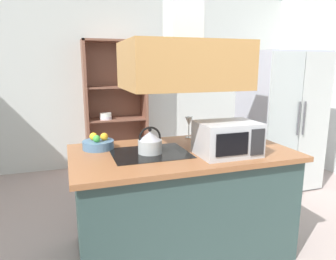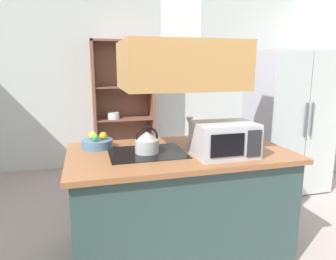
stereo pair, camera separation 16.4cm
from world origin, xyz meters
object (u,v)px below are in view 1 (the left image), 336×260
at_px(refrigerator, 279,120).
at_px(dish_cabinet, 116,113).
at_px(cutting_board, 221,140).
at_px(microwave, 227,139).
at_px(kettle, 150,142).
at_px(fruit_bowl, 98,144).
at_px(wine_glass_on_counter, 189,122).

bearing_deg(refrigerator, dish_cabinet, 144.33).
relative_size(cutting_board, microwave, 0.74).
height_order(kettle, cutting_board, kettle).
bearing_deg(dish_cabinet, fruit_bowl, -102.70).
relative_size(cutting_board, fruit_bowl, 1.32).
bearing_deg(dish_cabinet, refrigerator, -35.67).
distance_m(microwave, wine_glass_on_counter, 0.63).
height_order(dish_cabinet, kettle, dish_cabinet).
bearing_deg(wine_glass_on_counter, fruit_bowl, -171.50).
bearing_deg(microwave, kettle, 157.57).
height_order(refrigerator, cutting_board, refrigerator).
bearing_deg(refrigerator, fruit_bowl, -162.58).
bearing_deg(cutting_board, microwave, -112.20).
xyz_separation_m(dish_cabinet, fruit_bowl, (-0.48, -2.14, 0.08)).
height_order(kettle, microwave, microwave).
distance_m(dish_cabinet, kettle, 2.41).
distance_m(dish_cabinet, fruit_bowl, 2.19).
relative_size(dish_cabinet, microwave, 4.22).
distance_m(cutting_board, wine_glass_on_counter, 0.35).
bearing_deg(fruit_bowl, microwave, -27.94).
relative_size(refrigerator, wine_glass_on_counter, 8.52).
xyz_separation_m(refrigerator, kettle, (-2.04, -1.02, 0.11)).
relative_size(refrigerator, kettle, 8.22).
bearing_deg(wine_glass_on_counter, kettle, -141.35).
bearing_deg(dish_cabinet, cutting_board, -74.80).
relative_size(kettle, microwave, 0.46).
xyz_separation_m(dish_cabinet, cutting_board, (0.61, -2.24, 0.04)).
relative_size(refrigerator, dish_cabinet, 0.90).
height_order(wine_glass_on_counter, fruit_bowl, wine_glass_on_counter).
distance_m(wine_glass_on_counter, fruit_bowl, 0.88).
bearing_deg(kettle, fruit_bowl, 144.82).
distance_m(cutting_board, microwave, 0.44).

